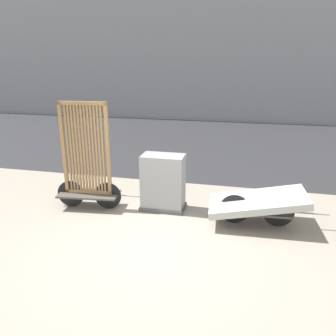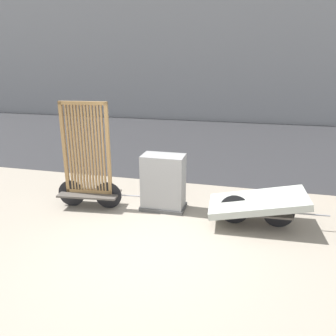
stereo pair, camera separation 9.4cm
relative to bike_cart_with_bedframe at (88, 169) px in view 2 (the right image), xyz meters
The scene contains 6 objects.
ground_plane 2.38m from the bike_cart_with_bedframe, 36.67° to the right, with size 60.00×60.00×0.00m, color gray.
road_strip 7.18m from the bike_cart_with_bedframe, 75.59° to the left, with size 56.00×9.83×0.01m.
building_facade 14.94m from the bike_cart_with_bedframe, 82.68° to the left, with size 48.00×4.00×12.51m.
bike_cart_with_bedframe is the anchor object (origin of this frame).
bike_cart_with_mattress 3.58m from the bike_cart_with_bedframe, ahead, with size 2.29×1.12×0.73m.
utility_cabinet 1.65m from the bike_cart_with_bedframe, 10.96° to the left, with size 0.96×0.58×1.22m.
Camera 2 is at (1.51, -4.75, 3.06)m, focal length 35.00 mm.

